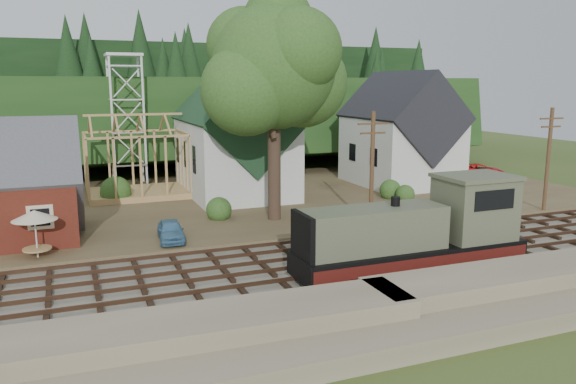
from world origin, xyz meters
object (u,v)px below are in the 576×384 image
object	(u,v)px
car_blue	(171,230)
patio_set	(34,217)
locomotive	(419,234)
car_red	(481,171)

from	to	relation	value
car_blue	patio_set	distance (m)	7.64
car_blue	patio_set	world-z (taller)	patio_set
locomotive	car_red	xyz separation A→B (m)	(22.88, 22.35, -1.19)
car_blue	car_red	bearing A→B (deg)	24.63
car_blue	car_red	size ratio (longest dim) A/B	0.77
locomotive	patio_set	bearing A→B (deg)	152.89
car_red	patio_set	xyz separation A→B (m)	(-41.23, -12.95, 1.60)
locomotive	car_blue	xyz separation A→B (m)	(-10.92, 10.08, -1.22)
locomotive	car_blue	bearing A→B (deg)	137.29
car_red	patio_set	size ratio (longest dim) A/B	1.81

